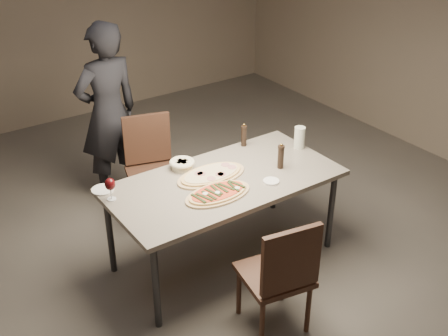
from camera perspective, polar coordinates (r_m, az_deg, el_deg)
room at (r=4.01m, az=0.00°, el=6.89°), size 7.00×7.00×7.00m
dining_table at (r=4.33m, az=0.00°, el=-1.82°), size 1.80×0.90×0.75m
zucchini_pizza at (r=4.09m, az=-0.62°, el=-2.58°), size 0.53×0.29×0.05m
ham_pizza at (r=4.33m, az=-1.29°, el=-0.68°), size 0.58×0.32×0.04m
bread_basket at (r=4.44m, az=-4.28°, el=0.43°), size 0.20×0.20×0.07m
oil_dish at (r=4.27m, az=4.82°, el=-1.34°), size 0.12×0.12×0.01m
pepper_mill_left at (r=4.77m, az=2.03°, el=3.33°), size 0.05×0.05×0.20m
pepper_mill_right at (r=4.43m, az=5.79°, el=1.18°), size 0.06×0.06×0.21m
carafe at (r=4.77m, az=7.68°, el=3.07°), size 0.09×0.09×0.19m
wine_glass at (r=4.07m, az=-11.50°, el=-1.69°), size 0.08×0.08×0.17m
side_plate at (r=4.25m, az=-12.21°, el=-2.16°), size 0.17×0.17×0.01m
chair_near at (r=3.78m, az=5.83°, el=-10.47°), size 0.51×0.51×0.92m
chair_far at (r=5.06m, az=-7.45°, el=0.61°), size 0.55×0.55×0.94m
diner at (r=5.28m, az=-11.68°, el=5.44°), size 0.66×0.47×1.71m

